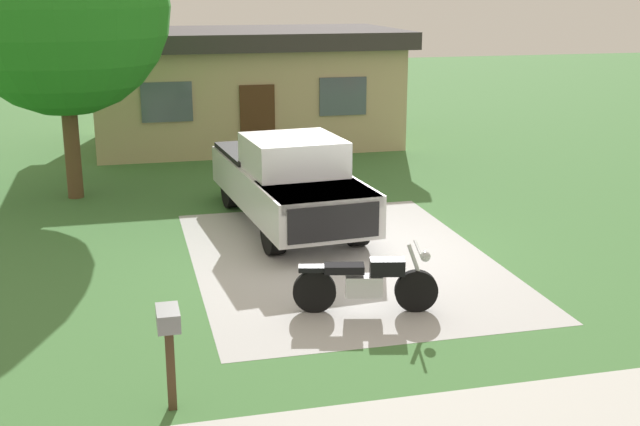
# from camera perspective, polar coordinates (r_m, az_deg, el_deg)

# --- Properties ---
(ground_plane) EXTENTS (80.00, 80.00, 0.00)m
(ground_plane) POSITION_cam_1_polar(r_m,az_deg,el_deg) (14.83, 1.58, -3.31)
(ground_plane) COLOR #43773C
(driveway_pad) EXTENTS (5.33, 7.35, 0.01)m
(driveway_pad) POSITION_cam_1_polar(r_m,az_deg,el_deg) (14.83, 1.58, -3.30)
(driveway_pad) COLOR #B7B7B7
(driveway_pad) RESTS_ON ground
(motorcycle) EXTENTS (2.18, 0.84, 1.09)m
(motorcycle) POSITION_cam_1_polar(r_m,az_deg,el_deg) (12.42, 3.27, -4.86)
(motorcycle) COLOR black
(motorcycle) RESTS_ON ground
(pickup_truck) EXTENTS (2.48, 5.77, 1.90)m
(pickup_truck) POSITION_cam_1_polar(r_m,az_deg,el_deg) (16.87, -2.31, 2.39)
(pickup_truck) COLOR black
(pickup_truck) RESTS_ON ground
(mailbox) EXTENTS (0.26, 0.48, 1.26)m
(mailbox) POSITION_cam_1_polar(r_m,az_deg,el_deg) (9.62, -10.52, -8.17)
(mailbox) COLOR #4C3823
(mailbox) RESTS_ON ground
(shade_tree) EXTENTS (4.82, 4.82, 6.77)m
(shade_tree) POSITION_cam_1_polar(r_m,az_deg,el_deg) (19.45, -17.67, 13.54)
(shade_tree) COLOR brown
(shade_tree) RESTS_ON ground
(neighbor_house) EXTENTS (9.60, 5.60, 3.50)m
(neighbor_house) POSITION_cam_1_polar(r_m,az_deg,el_deg) (25.82, -5.36, 8.85)
(neighbor_house) COLOR tan
(neighbor_house) RESTS_ON ground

